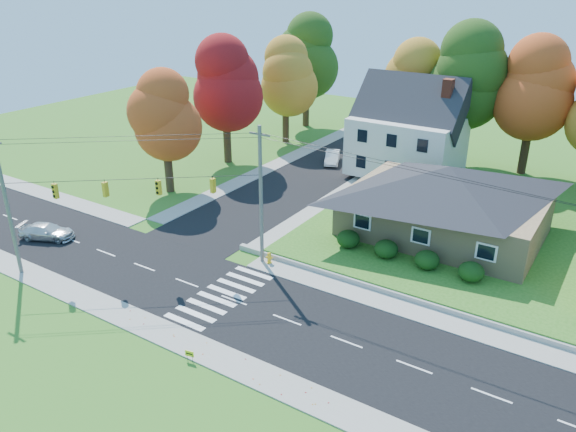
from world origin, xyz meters
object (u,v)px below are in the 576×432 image
object	(u,v)px
silver_sedan	(47,232)
ranch_house	(446,199)
white_car	(332,157)
fire_hydrant	(269,258)

from	to	relation	value
silver_sedan	ranch_house	bearing A→B (deg)	-81.66
ranch_house	white_car	xyz separation A→B (m)	(-16.20, 11.77, -2.58)
ranch_house	silver_sedan	distance (m)	30.84
ranch_house	fire_hydrant	xyz separation A→B (m)	(-8.92, -10.76, -2.84)
silver_sedan	white_car	xyz separation A→B (m)	(9.50, 28.61, 0.05)
silver_sedan	fire_hydrant	distance (m)	17.85
ranch_house	fire_hydrant	distance (m)	14.26
silver_sedan	fire_hydrant	world-z (taller)	silver_sedan
white_car	fire_hydrant	size ratio (longest dim) A/B	4.53
fire_hydrant	silver_sedan	bearing A→B (deg)	-160.08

